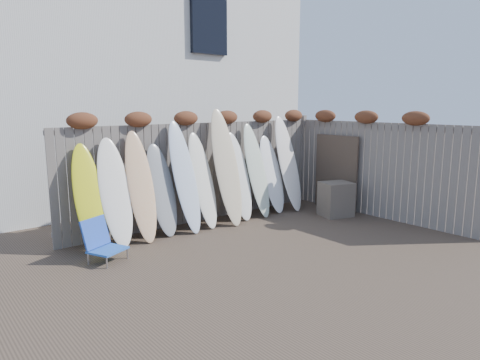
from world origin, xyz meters
TOP-DOWN VIEW (x-y plane):
  - ground at (0.00, 0.00)m, footprint 80.00×80.00m
  - back_fence at (0.06, 2.39)m, footprint 6.05×0.28m
  - right_fence at (2.99, 0.25)m, footprint 0.28×4.40m
  - house at (0.50, 6.50)m, footprint 8.50×5.50m
  - beach_chair at (-2.55, 1.44)m, footprint 0.66×0.68m
  - wooden_crate at (2.37, 0.85)m, footprint 0.76×0.69m
  - lattice_panel at (2.88, 1.27)m, footprint 0.07×1.12m
  - surfboard_0 at (-2.49, 2.03)m, footprint 0.48×0.63m
  - surfboard_1 at (-2.05, 2.01)m, footprint 0.54×0.66m
  - surfboard_2 at (-1.59, 1.99)m, footprint 0.50×0.70m
  - surfboard_3 at (-1.16, 2.03)m, footprint 0.55×0.63m
  - surfboard_4 at (-0.71, 1.96)m, footprint 0.53×0.77m
  - surfboard_5 at (-0.28, 1.99)m, footprint 0.52×0.69m
  - surfboard_6 at (0.24, 1.91)m, footprint 0.58×0.84m
  - surfboard_7 at (0.62, 2.01)m, footprint 0.54×0.65m
  - surfboard_8 at (1.09, 1.97)m, footprint 0.50×0.71m
  - surfboard_9 at (1.58, 2.01)m, footprint 0.57×0.63m
  - surfboard_10 at (2.01, 1.94)m, footprint 0.53×0.75m

SIDE VIEW (x-z plane):
  - ground at x=0.00m, z-range 0.00..0.00m
  - beach_chair at x=-2.55m, z-range -0.02..0.63m
  - wooden_crate at x=2.37m, z-range 0.00..0.73m
  - surfboard_3 at x=-1.16m, z-range 0.00..1.67m
  - lattice_panel at x=2.88m, z-range 0.00..1.68m
  - surfboard_9 at x=1.58m, z-range 0.00..1.69m
  - surfboard_0 at x=-2.49m, z-range 0.00..1.75m
  - surfboard_7 at x=0.62m, z-range 0.00..1.80m
  - surfboard_1 at x=-2.05m, z-range 0.00..1.82m
  - surfboard_5 at x=-0.28m, z-range 0.00..1.84m
  - surfboard_2 at x=-1.59m, z-range 0.00..1.92m
  - surfboard_8 at x=1.09m, z-range 0.00..1.97m
  - surfboard_4 at x=-0.71m, z-range 0.00..2.07m
  - surfboard_10 at x=2.01m, z-range 0.00..2.11m
  - right_fence at x=2.99m, z-range 0.02..2.26m
  - surfboard_6 at x=0.24m, z-range 0.00..2.29m
  - back_fence at x=0.06m, z-range 0.06..2.30m
  - house at x=0.50m, z-range 0.04..6.36m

